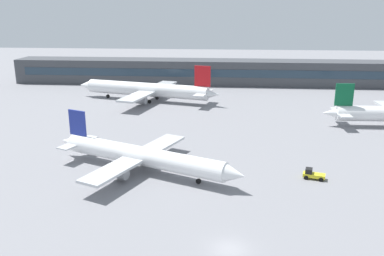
{
  "coord_description": "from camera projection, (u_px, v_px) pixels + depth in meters",
  "views": [
    {
      "loc": [
        -0.95,
        -42.24,
        27.69
      ],
      "look_at": [
        -7.84,
        40.0,
        3.0
      ],
      "focal_mm": 37.73,
      "sensor_mm": 36.0,
      "label": 1
    }
  ],
  "objects": [
    {
      "name": "airplane_far",
      "position": [
        146.0,
        90.0,
        123.73
      ],
      "size": [
        46.46,
        32.96,
        11.66
      ],
      "color": "white",
      "rests_on": "ground_plane"
    },
    {
      "name": "airplane_near",
      "position": [
        143.0,
        156.0,
        70.09
      ],
      "size": [
        35.96,
        25.86,
        9.39
      ],
      "color": "white",
      "rests_on": "ground_plane"
    },
    {
      "name": "terminal_building",
      "position": [
        228.0,
        72.0,
        150.75
      ],
      "size": [
        159.86,
        12.13,
        9.0
      ],
      "color": "#3F4247",
      "rests_on": "ground_plane"
    },
    {
      "name": "ground_plane",
      "position": [
        228.0,
        142.0,
        86.38
      ],
      "size": [
        400.0,
        400.0,
        0.0
      ],
      "primitive_type": "plane",
      "color": "gray"
    },
    {
      "name": "baggage_tug_yellow",
      "position": [
        313.0,
        174.0,
        67.79
      ],
      "size": [
        3.87,
        2.57,
        1.75
      ],
      "color": "yellow",
      "rests_on": "ground_plane"
    }
  ]
}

